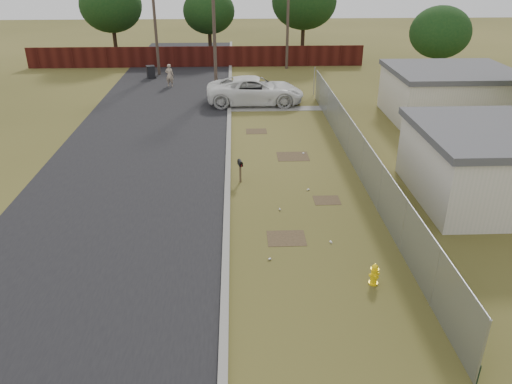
{
  "coord_description": "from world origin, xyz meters",
  "views": [
    {
      "loc": [
        -2.55,
        -20.6,
        9.5
      ],
      "look_at": [
        -1.85,
        -3.33,
        1.1
      ],
      "focal_mm": 35.0,
      "sensor_mm": 36.0,
      "label": 1
    }
  ],
  "objects_px": {
    "fire_hydrant": "(374,275)",
    "mailbox": "(240,165)",
    "pedestrian": "(170,75)",
    "pickup_truck": "(255,90)",
    "trash_bin": "(151,72)"
  },
  "relations": [
    {
      "from": "fire_hydrant",
      "to": "mailbox",
      "type": "height_order",
      "value": "mailbox"
    },
    {
      "from": "fire_hydrant",
      "to": "trash_bin",
      "type": "bearing_deg",
      "value": 111.34
    },
    {
      "from": "mailbox",
      "to": "fire_hydrant",
      "type": "bearing_deg",
      "value": -62.46
    },
    {
      "from": "pickup_truck",
      "to": "trash_bin",
      "type": "xyz_separation_m",
      "value": [
        -8.26,
        7.89,
        -0.39
      ]
    },
    {
      "from": "mailbox",
      "to": "pedestrian",
      "type": "relative_size",
      "value": 0.62
    },
    {
      "from": "pickup_truck",
      "to": "trash_bin",
      "type": "distance_m",
      "value": 11.43
    },
    {
      "from": "fire_hydrant",
      "to": "mailbox",
      "type": "bearing_deg",
      "value": 117.54
    },
    {
      "from": "fire_hydrant",
      "to": "pedestrian",
      "type": "xyz_separation_m",
      "value": [
        -9.29,
        25.74,
        0.51
      ]
    },
    {
      "from": "mailbox",
      "to": "pedestrian",
      "type": "xyz_separation_m",
      "value": [
        -5.19,
        17.88,
        0.02
      ]
    },
    {
      "from": "fire_hydrant",
      "to": "pickup_truck",
      "type": "relative_size",
      "value": 0.11
    },
    {
      "from": "trash_bin",
      "to": "mailbox",
      "type": "bearing_deg",
      "value": -71.16
    },
    {
      "from": "fire_hydrant",
      "to": "pickup_truck",
      "type": "xyz_separation_m",
      "value": [
        -2.91,
        20.71,
        0.56
      ]
    },
    {
      "from": "pedestrian",
      "to": "trash_bin",
      "type": "distance_m",
      "value": 3.45
    },
    {
      "from": "fire_hydrant",
      "to": "pedestrian",
      "type": "bearing_deg",
      "value": 109.84
    },
    {
      "from": "mailbox",
      "to": "trash_bin",
      "type": "distance_m",
      "value": 21.92
    }
  ]
}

